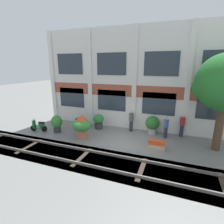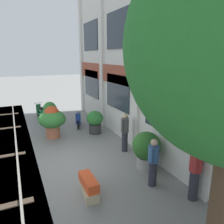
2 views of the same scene
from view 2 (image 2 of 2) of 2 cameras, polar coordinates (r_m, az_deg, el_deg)
name	(u,v)px [view 2 (image 2 of 2)]	position (r m, az deg, el deg)	size (l,w,h in m)	color
ground_plane	(72,162)	(8.82, -10.47, -12.63)	(80.00, 80.00, 0.00)	slate
apartment_facade	(144,57)	(9.12, 8.37, 14.02)	(15.56, 0.64, 7.90)	silver
potted_plant_ribbed_drum	(50,112)	(13.56, -15.88, 0.07)	(0.84, 0.84, 1.34)	#333333
potted_plant_square_trough	(89,186)	(6.81, -6.10, -18.71)	(1.11, 0.49, 0.55)	tan
potted_plant_fluted_column	(52,120)	(11.20, -15.37, -1.91)	(1.33, 1.33, 1.61)	#B76647
potted_plant_glazed_jar	(146,148)	(8.01, 8.98, -9.35)	(1.03, 1.03, 1.38)	gray
potted_plant_stone_basin	(95,121)	(11.48, -4.49, -2.36)	(0.87, 0.87, 1.20)	#333333
scooter_near_curb	(41,112)	(14.92, -18.08, -0.01)	(1.37, 0.57, 0.98)	black
scooter_second_parked	(79,119)	(12.79, -8.74, -1.80)	(1.34, 0.66, 0.98)	black
resident_by_doorway	(125,131)	(9.26, 3.36, -5.02)	(0.34, 0.46, 1.67)	#282833
resident_watching_tracks	(195,171)	(6.67, 20.88, -14.20)	(0.37, 0.43, 1.66)	#282833
resident_near_plants	(153,161)	(7.02, 10.74, -12.50)	(0.36, 0.44, 1.55)	#282833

